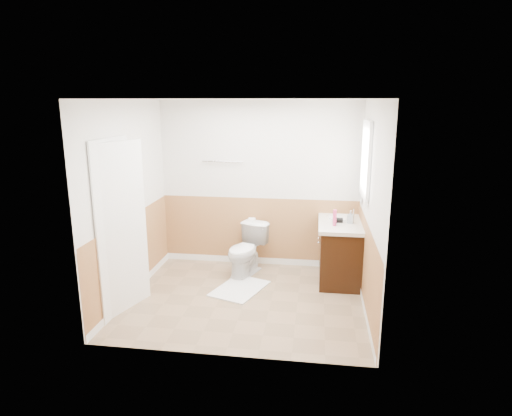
# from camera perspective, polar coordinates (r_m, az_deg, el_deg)

# --- Properties ---
(floor) EXTENTS (3.00, 3.00, 0.00)m
(floor) POSITION_cam_1_polar(r_m,az_deg,el_deg) (5.74, -1.37, -11.78)
(floor) COLOR #8C7051
(floor) RESTS_ON ground
(ceiling) EXTENTS (3.00, 3.00, 0.00)m
(ceiling) POSITION_cam_1_polar(r_m,az_deg,el_deg) (5.18, -1.53, 14.03)
(ceiling) COLOR white
(ceiling) RESTS_ON floor
(wall_back) EXTENTS (3.00, 0.00, 3.00)m
(wall_back) POSITION_cam_1_polar(r_m,az_deg,el_deg) (6.58, 0.42, 3.04)
(wall_back) COLOR silver
(wall_back) RESTS_ON floor
(wall_front) EXTENTS (3.00, 0.00, 3.00)m
(wall_front) POSITION_cam_1_polar(r_m,az_deg,el_deg) (4.09, -4.43, -3.73)
(wall_front) COLOR silver
(wall_front) RESTS_ON floor
(wall_left) EXTENTS (0.00, 3.00, 3.00)m
(wall_left) POSITION_cam_1_polar(r_m,az_deg,el_deg) (5.76, -16.34, 0.91)
(wall_left) COLOR silver
(wall_left) RESTS_ON floor
(wall_right) EXTENTS (0.00, 3.00, 3.00)m
(wall_right) POSITION_cam_1_polar(r_m,az_deg,el_deg) (5.29, 14.80, -0.09)
(wall_right) COLOR silver
(wall_right) RESTS_ON floor
(wainscot_back) EXTENTS (3.00, 0.00, 3.00)m
(wainscot_back) POSITION_cam_1_polar(r_m,az_deg,el_deg) (6.75, 0.39, -3.25)
(wainscot_back) COLOR #B17C46
(wainscot_back) RESTS_ON floor
(wainscot_front) EXTENTS (3.00, 0.00, 3.00)m
(wainscot_front) POSITION_cam_1_polar(r_m,az_deg,el_deg) (4.39, -4.21, -13.07)
(wainscot_front) COLOR #B17C46
(wainscot_front) RESTS_ON floor
(wainscot_left) EXTENTS (0.00, 2.60, 2.60)m
(wainscot_left) POSITION_cam_1_polar(r_m,az_deg,el_deg) (5.96, -15.75, -6.14)
(wainscot_left) COLOR #B17C46
(wainscot_left) RESTS_ON floor
(wainscot_right) EXTENTS (0.00, 2.60, 2.60)m
(wainscot_right) POSITION_cam_1_polar(r_m,az_deg,el_deg) (5.51, 14.19, -7.68)
(wainscot_right) COLOR #B17C46
(wainscot_right) RESTS_ON floor
(toilet) EXTENTS (0.63, 0.82, 0.74)m
(toilet) POSITION_cam_1_polar(r_m,az_deg,el_deg) (6.37, -1.32, -5.55)
(toilet) COLOR white
(toilet) RESTS_ON floor
(bath_mat) EXTENTS (0.79, 0.94, 0.02)m
(bath_mat) POSITION_cam_1_polar(r_m,az_deg,el_deg) (6.01, -2.15, -10.48)
(bath_mat) COLOR silver
(bath_mat) RESTS_ON floor
(vanity_cabinet) EXTENTS (0.55, 1.10, 0.80)m
(vanity_cabinet) POSITION_cam_1_polar(r_m,az_deg,el_deg) (6.34, 10.86, -5.59)
(vanity_cabinet) COLOR black
(vanity_cabinet) RESTS_ON floor
(vanity_knob_left) EXTENTS (0.03, 0.03, 0.03)m
(vanity_knob_left) POSITION_cam_1_polar(r_m,az_deg,el_deg) (6.19, 8.18, -4.50)
(vanity_knob_left) COLOR silver
(vanity_knob_left) RESTS_ON vanity_cabinet
(vanity_knob_right) EXTENTS (0.03, 0.03, 0.03)m
(vanity_knob_right) POSITION_cam_1_polar(r_m,az_deg,el_deg) (6.38, 8.19, -3.94)
(vanity_knob_right) COLOR silver
(vanity_knob_right) RESTS_ON vanity_cabinet
(countertop) EXTENTS (0.60, 1.15, 0.05)m
(countertop) POSITION_cam_1_polar(r_m,az_deg,el_deg) (6.22, 10.94, -1.88)
(countertop) COLOR beige
(countertop) RESTS_ON vanity_cabinet
(sink_basin) EXTENTS (0.36, 0.36, 0.02)m
(sink_basin) POSITION_cam_1_polar(r_m,az_deg,el_deg) (6.35, 10.99, -1.22)
(sink_basin) COLOR white
(sink_basin) RESTS_ON countertop
(faucet) EXTENTS (0.02, 0.02, 0.14)m
(faucet) POSITION_cam_1_polar(r_m,az_deg,el_deg) (6.35, 12.63, -0.75)
(faucet) COLOR silver
(faucet) RESTS_ON countertop
(lotion_bottle) EXTENTS (0.05, 0.05, 0.22)m
(lotion_bottle) POSITION_cam_1_polar(r_m,az_deg,el_deg) (5.93, 10.25, -1.27)
(lotion_bottle) COLOR #D6376D
(lotion_bottle) RESTS_ON countertop
(soap_dispenser) EXTENTS (0.10, 0.10, 0.18)m
(soap_dispenser) POSITION_cam_1_polar(r_m,az_deg,el_deg) (6.10, 12.25, -1.14)
(soap_dispenser) COLOR #8D97A0
(soap_dispenser) RESTS_ON countertop
(hair_dryer_body) EXTENTS (0.14, 0.07, 0.07)m
(hair_dryer_body) POSITION_cam_1_polar(r_m,az_deg,el_deg) (6.11, 10.63, -1.55)
(hair_dryer_body) COLOR black
(hair_dryer_body) RESTS_ON countertop
(hair_dryer_handle) EXTENTS (0.03, 0.03, 0.07)m
(hair_dryer_handle) POSITION_cam_1_polar(r_m,az_deg,el_deg) (6.07, 10.36, -1.95)
(hair_dryer_handle) COLOR black
(hair_dryer_handle) RESTS_ON countertop
(mirror_panel) EXTENTS (0.02, 0.35, 0.90)m
(mirror_panel) POSITION_cam_1_polar(r_m,az_deg,el_deg) (6.31, 13.64, 4.94)
(mirror_panel) COLOR silver
(mirror_panel) RESTS_ON wall_right
(window_frame) EXTENTS (0.04, 0.80, 1.00)m
(window_frame) POSITION_cam_1_polar(r_m,az_deg,el_deg) (5.77, 14.15, 6.13)
(window_frame) COLOR white
(window_frame) RESTS_ON wall_right
(window_glass) EXTENTS (0.01, 0.70, 0.90)m
(window_glass) POSITION_cam_1_polar(r_m,az_deg,el_deg) (5.78, 14.31, 6.13)
(window_glass) COLOR white
(window_glass) RESTS_ON wall_right
(door) EXTENTS (0.29, 0.78, 2.04)m
(door) POSITION_cam_1_polar(r_m,az_deg,el_deg) (5.38, -17.14, -2.58)
(door) COLOR white
(door) RESTS_ON wall_left
(door_frame) EXTENTS (0.02, 0.92, 2.10)m
(door_frame) POSITION_cam_1_polar(r_m,az_deg,el_deg) (5.41, -17.88, -2.43)
(door_frame) COLOR white
(door_frame) RESTS_ON wall_left
(door_knob) EXTENTS (0.06, 0.06, 0.06)m
(door_knob) POSITION_cam_1_polar(r_m,az_deg,el_deg) (5.66, -15.15, -2.37)
(door_knob) COLOR silver
(door_knob) RESTS_ON door
(towel_bar) EXTENTS (0.62, 0.02, 0.02)m
(towel_bar) POSITION_cam_1_polar(r_m,az_deg,el_deg) (6.57, -4.43, 6.07)
(towel_bar) COLOR silver
(towel_bar) RESTS_ON wall_back
(tp_holder_bar) EXTENTS (0.14, 0.02, 0.02)m
(tp_holder_bar) POSITION_cam_1_polar(r_m,az_deg,el_deg) (6.65, -0.53, -1.72)
(tp_holder_bar) COLOR silver
(tp_holder_bar) RESTS_ON wall_back
(tp_roll) EXTENTS (0.10, 0.11, 0.11)m
(tp_roll) POSITION_cam_1_polar(r_m,az_deg,el_deg) (6.65, -0.53, -1.72)
(tp_roll) COLOR white
(tp_roll) RESTS_ON tp_holder_bar
(tp_sheet) EXTENTS (0.10, 0.01, 0.16)m
(tp_sheet) POSITION_cam_1_polar(r_m,az_deg,el_deg) (6.68, -0.53, -2.62)
(tp_sheet) COLOR white
(tp_sheet) RESTS_ON tp_roll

